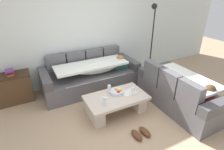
{
  "coord_description": "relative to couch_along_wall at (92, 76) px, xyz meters",
  "views": [
    {
      "loc": [
        -1.43,
        -2.08,
        2.29
      ],
      "look_at": [
        0.17,
        1.03,
        0.55
      ],
      "focal_mm": 28.35,
      "sensor_mm": 36.0,
      "label": 1
    }
  ],
  "objects": [
    {
      "name": "couch_near_window",
      "position": [
        1.34,
        -1.58,
        0.0
      ],
      "size": [
        0.92,
        1.82,
        0.88
      ],
      "rotation": [
        0.0,
        0.0,
        1.57
      ],
      "color": "#59565B",
      "rests_on": "ground_plane"
    },
    {
      "name": "wine_glass_near_right",
      "position": [
        0.37,
        -1.25,
        0.16
      ],
      "size": [
        0.07,
        0.07,
        0.17
      ],
      "color": "silver",
      "rests_on": "coffee_table"
    },
    {
      "name": "pair_of_shoes",
      "position": [
        0.12,
        -1.92,
        -0.29
      ],
      "size": [
        0.31,
        0.28,
        0.09
      ],
      "color": "#59331E",
      "rests_on": "ground_plane"
    },
    {
      "name": "ground_plane",
      "position": [
        0.08,
        -1.62,
        -0.33
      ],
      "size": [
        14.0,
        14.0,
        0.0
      ],
      "primitive_type": "plane",
      "color": "tan"
    },
    {
      "name": "coffee_table",
      "position": [
        0.05,
        -1.16,
        -0.09
      ],
      "size": [
        1.2,
        0.68,
        0.38
      ],
      "color": "beige",
      "rests_on": "ground_plane"
    },
    {
      "name": "side_cabinet",
      "position": [
        -1.73,
        0.23,
        -0.01
      ],
      "size": [
        0.72,
        0.44,
        0.64
      ],
      "color": "#4B321D",
      "rests_on": "ground_plane"
    },
    {
      "name": "wine_glass_near_left",
      "position": [
        -0.26,
        -1.31,
        0.16
      ],
      "size": [
        0.07,
        0.07,
        0.17
      ],
      "color": "silver",
      "rests_on": "coffee_table"
    },
    {
      "name": "book_stack_on_cabinet",
      "position": [
        -1.74,
        0.24,
        0.37
      ],
      "size": [
        0.18,
        0.23,
        0.11
      ],
      "color": "#B76623",
      "rests_on": "side_cabinet"
    },
    {
      "name": "wine_glass_far_back",
      "position": [
        -0.01,
        -0.97,
        0.16
      ],
      "size": [
        0.07,
        0.07,
        0.17
      ],
      "color": "silver",
      "rests_on": "coffee_table"
    },
    {
      "name": "back_wall",
      "position": [
        0.08,
        0.53,
        1.02
      ],
      "size": [
        9.0,
        0.1,
        2.7
      ],
      "primitive_type": "cube",
      "color": "silver",
      "rests_on": "ground_plane"
    },
    {
      "name": "fruit_bowl",
      "position": [
        0.11,
        -1.07,
        0.09
      ],
      "size": [
        0.28,
        0.28,
        0.1
      ],
      "color": "silver",
      "rests_on": "coffee_table"
    },
    {
      "name": "couch_along_wall",
      "position": [
        0.0,
        0.0,
        0.0
      ],
      "size": [
        2.3,
        0.92,
        0.88
      ],
      "color": "#59565B",
      "rests_on": "ground_plane"
    },
    {
      "name": "floor_lamp",
      "position": [
        1.72,
        -0.06,
        0.78
      ],
      "size": [
        0.33,
        0.31,
        1.95
      ],
      "color": "black",
      "rests_on": "ground_plane"
    },
    {
      "name": "open_magazine",
      "position": [
        0.35,
        -1.16,
        0.05
      ],
      "size": [
        0.29,
        0.22,
        0.01
      ],
      "primitive_type": "cube",
      "rotation": [
        0.0,
        0.0,
        0.03
      ],
      "color": "white",
      "rests_on": "coffee_table"
    }
  ]
}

